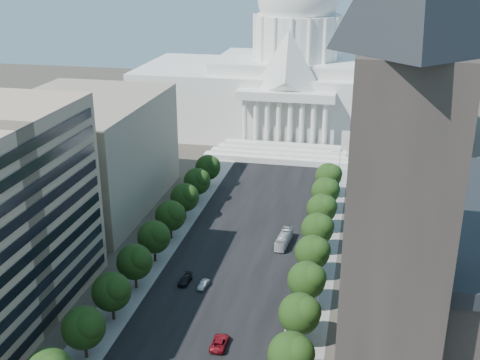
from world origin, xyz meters
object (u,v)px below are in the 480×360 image
Objects in this scene: car_red at (220,342)px; city_bus at (284,239)px; car_dark_b at (185,280)px; car_silver at (204,285)px.

car_red is 0.58× the size of city_bus.
city_bus is (18.27, 22.43, 0.71)m from car_dark_b.
car_red is at bearing -59.84° from car_silver.
car_red is 23.72m from car_dark_b.
city_bus reaches higher than car_silver.
car_red is 42.93m from city_bus.
car_silver is 4.47m from car_dark_b.
car_silver is 0.80× the size of car_dark_b.
car_dark_b is (-12.57, 20.12, -0.10)m from car_red.
car_dark_b is at bearing -57.94° from car_red.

